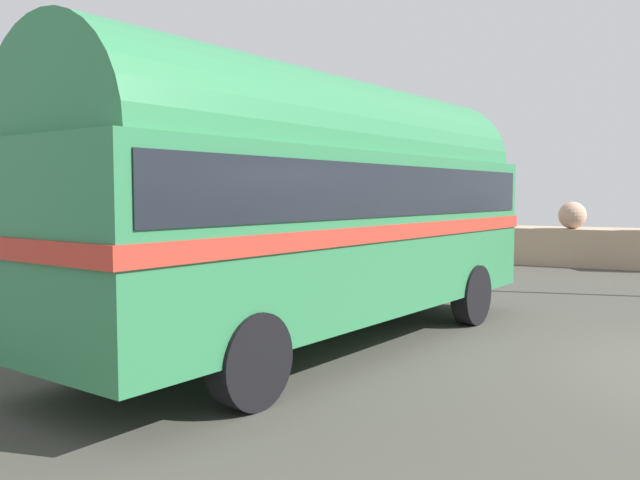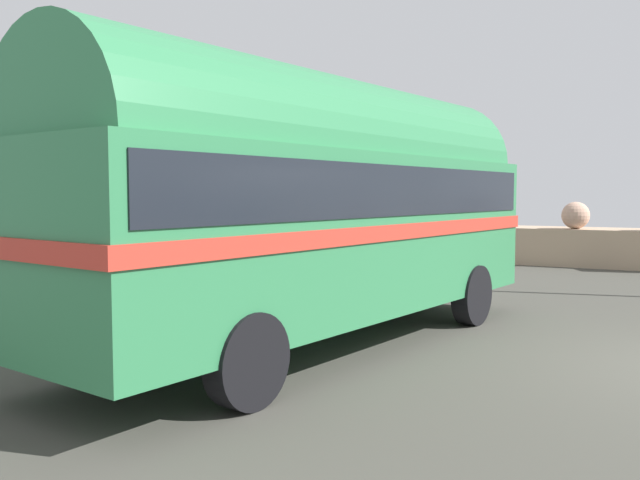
# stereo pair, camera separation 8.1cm
# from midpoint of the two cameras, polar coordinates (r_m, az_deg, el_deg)

# --- Properties ---
(vintage_coach) EXTENTS (3.77, 8.86, 3.70)m
(vintage_coach) POSITION_cam_midpoint_polar(r_m,az_deg,el_deg) (9.08, -0.32, 3.60)
(vintage_coach) COLOR black
(vintage_coach) RESTS_ON ground
(second_coach) EXTENTS (3.39, 8.80, 3.70)m
(second_coach) POSITION_cam_midpoint_polar(r_m,az_deg,el_deg) (13.78, -16.14, 3.59)
(second_coach) COLOR black
(second_coach) RESTS_ON ground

